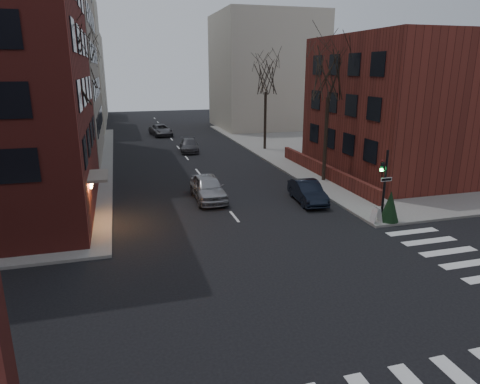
% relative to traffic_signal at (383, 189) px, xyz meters
% --- Properties ---
extents(ground, '(160.00, 160.00, 0.00)m').
position_rel_traffic_signal_xyz_m(ground, '(-7.94, -8.99, -1.91)').
color(ground, black).
rests_on(ground, ground).
extents(sidewalk_far_right, '(44.00, 44.00, 0.15)m').
position_rel_traffic_signal_xyz_m(sidewalk_far_right, '(21.06, 21.01, -1.83)').
color(sidewalk_far_right, gray).
rests_on(sidewalk_far_right, ground).
extents(building_right_brick, '(12.00, 14.00, 11.00)m').
position_rel_traffic_signal_xyz_m(building_right_brick, '(8.56, 10.01, 3.59)').
color(building_right_brick, maroon).
rests_on(building_right_brick, ground).
extents(low_wall_right, '(0.35, 16.00, 1.00)m').
position_rel_traffic_signal_xyz_m(low_wall_right, '(1.36, 10.01, -1.26)').
color(low_wall_right, maroon).
rests_on(low_wall_right, sidewalk_far_right).
extents(building_distant_la, '(14.00, 16.00, 18.00)m').
position_rel_traffic_signal_xyz_m(building_distant_la, '(-22.94, 46.01, 7.09)').
color(building_distant_la, '#B4AA98').
rests_on(building_distant_la, ground).
extents(building_distant_ra, '(14.00, 14.00, 16.00)m').
position_rel_traffic_signal_xyz_m(building_distant_ra, '(7.06, 41.01, 6.09)').
color(building_distant_ra, '#B4AA98').
rests_on(building_distant_ra, ground).
extents(building_distant_lb, '(10.00, 12.00, 14.00)m').
position_rel_traffic_signal_xyz_m(building_distant_lb, '(-20.94, 63.01, 5.09)').
color(building_distant_lb, '#B4AA98').
rests_on(building_distant_lb, ground).
extents(traffic_signal, '(0.76, 0.44, 4.00)m').
position_rel_traffic_signal_xyz_m(traffic_signal, '(0.00, 0.00, 0.00)').
color(traffic_signal, black).
rests_on(traffic_signal, sidewalk_far_right).
extents(tree_left_a, '(4.18, 4.18, 10.26)m').
position_rel_traffic_signal_xyz_m(tree_left_a, '(-16.74, 5.01, 6.56)').
color(tree_left_a, '#2D231C').
rests_on(tree_left_a, sidewalk_far_left).
extents(tree_left_b, '(4.40, 4.40, 10.80)m').
position_rel_traffic_signal_xyz_m(tree_left_b, '(-16.74, 17.01, 7.00)').
color(tree_left_b, '#2D231C').
rests_on(tree_left_b, sidewalk_far_left).
extents(tree_left_c, '(3.96, 3.96, 9.72)m').
position_rel_traffic_signal_xyz_m(tree_left_c, '(-16.74, 31.01, 6.12)').
color(tree_left_c, '#2D231C').
rests_on(tree_left_c, sidewalk_far_left).
extents(tree_right_a, '(3.96, 3.96, 9.72)m').
position_rel_traffic_signal_xyz_m(tree_right_a, '(0.86, 9.01, 6.12)').
color(tree_right_a, '#2D231C').
rests_on(tree_right_a, sidewalk_far_right).
extents(tree_right_b, '(3.74, 3.74, 9.18)m').
position_rel_traffic_signal_xyz_m(tree_right_b, '(0.86, 23.01, 5.68)').
color(tree_right_b, '#2D231C').
rests_on(tree_right_b, sidewalk_far_right).
extents(streetlamp_near, '(0.36, 0.36, 6.28)m').
position_rel_traffic_signal_xyz_m(streetlamp_near, '(-16.14, 13.01, 2.33)').
color(streetlamp_near, black).
rests_on(streetlamp_near, sidewalk_far_left).
extents(streetlamp_far, '(0.36, 0.36, 6.28)m').
position_rel_traffic_signal_xyz_m(streetlamp_far, '(-16.14, 33.01, 2.33)').
color(streetlamp_far, black).
rests_on(streetlamp_far, sidewalk_far_left).
extents(parked_sedan, '(1.87, 4.41, 1.41)m').
position_rel_traffic_signal_xyz_m(parked_sedan, '(-2.56, 4.50, -1.20)').
color(parked_sedan, black).
rests_on(parked_sedan, ground).
extents(car_lane_silver, '(1.99, 4.91, 1.67)m').
position_rel_traffic_signal_xyz_m(car_lane_silver, '(-8.74, 6.82, -1.07)').
color(car_lane_silver, '#98989D').
rests_on(car_lane_silver, ground).
extents(car_lane_gray, '(2.29, 4.69, 1.31)m').
position_rel_traffic_signal_xyz_m(car_lane_gray, '(-7.14, 24.29, -1.25)').
color(car_lane_gray, '#3B3A3F').
rests_on(car_lane_gray, ground).
extents(car_lane_far, '(3.01, 5.37, 1.42)m').
position_rel_traffic_signal_xyz_m(car_lane_far, '(-8.86, 36.42, -1.20)').
color(car_lane_far, '#47474C').
rests_on(car_lane_far, ground).
extents(sandwich_board, '(0.40, 0.55, 0.87)m').
position_rel_traffic_signal_xyz_m(sandwich_board, '(-0.64, -0.49, -1.32)').
color(sandwich_board, silver).
rests_on(sandwich_board, sidewalk_far_right).
extents(evergreen_shrub, '(1.23, 1.23, 1.77)m').
position_rel_traffic_signal_xyz_m(evergreen_shrub, '(0.21, -0.49, -0.87)').
color(evergreen_shrub, black).
rests_on(evergreen_shrub, sidewalk_far_right).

